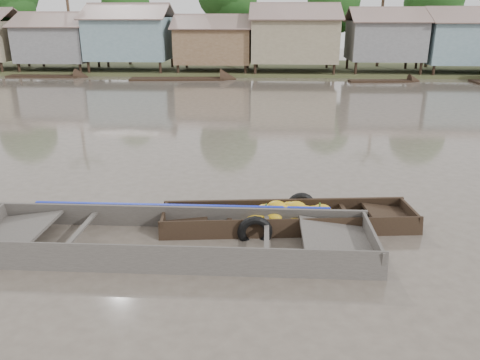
{
  "coord_description": "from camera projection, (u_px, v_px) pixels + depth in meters",
  "views": [
    {
      "loc": [
        0.59,
        -8.89,
        4.49
      ],
      "look_at": [
        -0.04,
        1.5,
        0.8
      ],
      "focal_mm": 35.0,
      "sensor_mm": 36.0,
      "label": 1
    }
  ],
  "objects": [
    {
      "name": "riverbank",
      "position": [
        299.0,
        33.0,
        38.68
      ],
      "size": [
        120.0,
        12.47,
        10.22
      ],
      "color": "#384723",
      "rests_on": "ground"
    },
    {
      "name": "distant_boats",
      "position": [
        451.0,
        81.0,
        31.97
      ],
      "size": [
        46.92,
        14.24,
        1.38
      ],
      "color": "black",
      "rests_on": "ground"
    },
    {
      "name": "banana_boat",
      "position": [
        284.0,
        219.0,
        10.49
      ],
      "size": [
        5.77,
        1.95,
        0.79
      ],
      "rotation": [
        0.0,
        0.0,
        0.11
      ],
      "color": "black",
      "rests_on": "ground"
    },
    {
      "name": "ground",
      "position": [
        237.0,
        239.0,
        9.89
      ],
      "size": [
        120.0,
        120.0,
        0.0
      ],
      "primitive_type": "plane",
      "color": "#50483E",
      "rests_on": "ground"
    },
    {
      "name": "viewer_boat",
      "position": [
        174.0,
        244.0,
        9.53
      ],
      "size": [
        8.14,
        2.19,
        0.65
      ],
      "rotation": [
        0.0,
        0.0,
        0.01
      ],
      "color": "#3E3834",
      "rests_on": "ground"
    }
  ]
}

